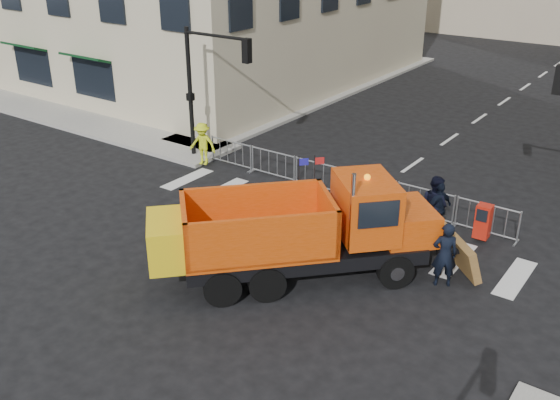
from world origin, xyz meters
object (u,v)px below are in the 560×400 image
Objects in this scene: plow_truck at (296,229)px; cop_b at (434,205)px; cop_c at (438,209)px; newspaper_box at (483,221)px; cop_a at (445,255)px; worker at (203,144)px.

plow_truck reaches higher than cop_b.
newspaper_box is (1.33, 0.36, -0.21)m from cop_c.
cop_a is 1.09× the size of worker.
cop_b is at bearing -88.70° from cop_c.
cop_c is (0.17, -0.05, -0.07)m from cop_b.
worker is (-9.86, 0.03, 0.03)m from cop_b.
worker is at bearing 102.04° from plow_truck.
cop_c is at bearing -15.66° from worker.
newspaper_box is at bearing -122.19° from cop_a.
plow_truck is 4.10× the size of cop_b.
newspaper_box is (3.49, 5.17, -0.83)m from plow_truck.
cop_a reaches higher than newspaper_box.
plow_truck is 5.28m from cop_b.
cop_b is 1.78× the size of newspaper_box.
cop_b is at bearing -94.06° from cop_a.
plow_truck reaches higher than cop_c.
cop_a is at bearing -15.47° from plow_truck.
cop_a reaches higher than worker.
cop_c is at bearing -165.78° from newspaper_box.
cop_b is 1.07× the size of cop_c.
worker is (-10.02, 0.08, 0.10)m from cop_c.
cop_b is (-1.48, 2.80, 0.04)m from cop_a.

